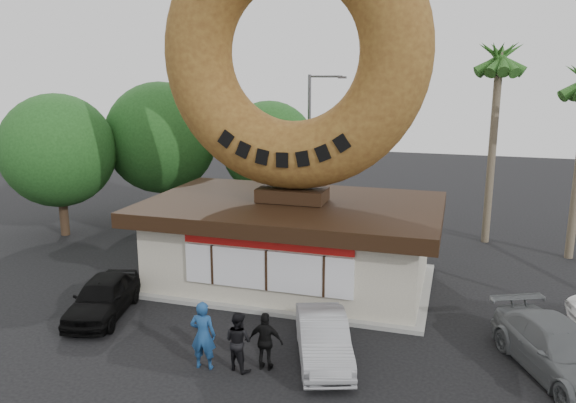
% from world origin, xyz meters
% --- Properties ---
extents(ground, '(90.00, 90.00, 0.00)m').
position_xyz_m(ground, '(0.00, 0.00, 0.00)').
color(ground, black).
rests_on(ground, ground).
extents(donut_shop, '(11.20, 7.20, 3.80)m').
position_xyz_m(donut_shop, '(0.00, 5.98, 1.77)').
color(donut_shop, beige).
rests_on(donut_shop, ground).
extents(giant_donut, '(10.00, 2.55, 10.00)m').
position_xyz_m(giant_donut, '(0.00, 6.00, 8.80)').
color(giant_donut, olive).
rests_on(giant_donut, donut_shop).
extents(tree_west, '(6.00, 6.00, 7.65)m').
position_xyz_m(tree_west, '(-9.50, 13.00, 4.64)').
color(tree_west, '#473321').
rests_on(tree_west, ground).
extents(tree_mid, '(5.20, 5.20, 6.63)m').
position_xyz_m(tree_mid, '(-4.00, 15.00, 4.02)').
color(tree_mid, '#473321').
rests_on(tree_mid, ground).
extents(tree_far, '(5.60, 5.60, 7.14)m').
position_xyz_m(tree_far, '(-13.00, 9.00, 4.33)').
color(tree_far, '#473321').
rests_on(tree_far, ground).
extents(palm_near, '(2.60, 2.60, 9.75)m').
position_xyz_m(palm_near, '(7.50, 14.00, 8.41)').
color(palm_near, '#726651').
rests_on(palm_near, ground).
extents(street_lamp, '(2.11, 0.20, 8.00)m').
position_xyz_m(street_lamp, '(-1.86, 16.00, 4.48)').
color(street_lamp, '#59595E').
rests_on(street_lamp, ground).
extents(person_left, '(0.78, 0.57, 1.98)m').
position_xyz_m(person_left, '(-0.49, -1.05, 0.99)').
color(person_left, navy).
rests_on(person_left, ground).
extents(person_center, '(1.00, 0.89, 1.70)m').
position_xyz_m(person_center, '(0.47, -0.83, 0.85)').
color(person_center, black).
rests_on(person_center, ground).
extents(person_right, '(0.99, 0.44, 1.67)m').
position_xyz_m(person_right, '(1.20, -0.61, 0.84)').
color(person_right, black).
rests_on(person_right, ground).
extents(car_black, '(2.52, 4.28, 1.37)m').
position_xyz_m(car_black, '(-5.25, 1.11, 0.68)').
color(car_black, black).
rests_on(car_black, ground).
extents(car_silver, '(2.62, 4.20, 1.31)m').
position_xyz_m(car_silver, '(2.60, 0.38, 0.65)').
color(car_silver, '#949598').
rests_on(car_silver, ground).
extents(car_grey, '(3.86, 5.27, 1.42)m').
position_xyz_m(car_grey, '(8.96, 1.46, 0.71)').
color(car_grey, slate).
rests_on(car_grey, ground).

